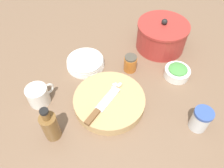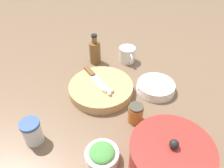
# 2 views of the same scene
# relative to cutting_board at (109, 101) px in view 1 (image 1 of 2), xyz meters

# --- Properties ---
(ground_plane) EXTENTS (5.00, 5.00, 0.00)m
(ground_plane) POSITION_rel_cutting_board_xyz_m (0.01, 0.07, -0.02)
(ground_plane) COLOR brown
(cutting_board) EXTENTS (0.29, 0.29, 0.04)m
(cutting_board) POSITION_rel_cutting_board_xyz_m (0.00, 0.00, 0.00)
(cutting_board) COLOR tan
(cutting_board) RESTS_ON ground_plane
(chef_knife) EXTENTS (0.16, 0.17, 0.01)m
(chef_knife) POSITION_rel_cutting_board_xyz_m (-0.04, -0.04, 0.03)
(chef_knife) COLOR brown
(chef_knife) RESTS_ON cutting_board
(garlic_cloves) EXTENTS (0.05, 0.06, 0.02)m
(garlic_cloves) POSITION_rel_cutting_board_xyz_m (0.04, 0.05, 0.03)
(garlic_cloves) COLOR #EBE4C7
(garlic_cloves) RESTS_ON cutting_board
(herb_bowl) EXTENTS (0.12, 0.12, 0.06)m
(herb_bowl) POSITION_rel_cutting_board_xyz_m (0.33, 0.11, 0.01)
(herb_bowl) COLOR silver
(herb_bowl) RESTS_ON ground_plane
(spice_jar) EXTENTS (0.07, 0.07, 0.10)m
(spice_jar) POSITION_rel_cutting_board_xyz_m (0.32, -0.15, 0.03)
(spice_jar) COLOR silver
(spice_jar) RESTS_ON ground_plane
(coffee_mug) EXTENTS (0.11, 0.09, 0.08)m
(coffee_mug) POSITION_rel_cutting_board_xyz_m (-0.28, 0.06, 0.02)
(coffee_mug) COLOR silver
(coffee_mug) RESTS_ON ground_plane
(plate_stack) EXTENTS (0.18, 0.18, 0.04)m
(plate_stack) POSITION_rel_cutting_board_xyz_m (-0.08, 0.24, -0.00)
(plate_stack) COLOR silver
(plate_stack) RESTS_ON ground_plane
(honey_jar) EXTENTS (0.06, 0.06, 0.08)m
(honey_jar) POSITION_rel_cutting_board_xyz_m (0.12, 0.18, 0.02)
(honey_jar) COLOR #B26023
(honey_jar) RESTS_ON ground_plane
(oil_bottle) EXTENTS (0.06, 0.06, 0.16)m
(oil_bottle) POSITION_rel_cutting_board_xyz_m (-0.22, -0.10, 0.04)
(oil_bottle) COLOR brown
(oil_bottle) RESTS_ON ground_plane
(stock_pot) EXTENTS (0.25, 0.25, 0.16)m
(stock_pot) POSITION_rel_cutting_board_xyz_m (0.31, 0.32, 0.05)
(stock_pot) COLOR #9E2D28
(stock_pot) RESTS_ON ground_plane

